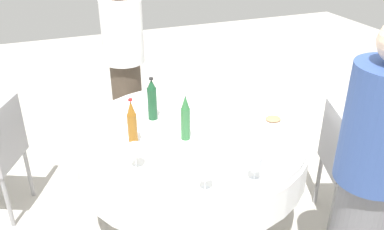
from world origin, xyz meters
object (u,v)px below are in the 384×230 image
(dining_table, at_px, (192,149))
(bottle_green_right, at_px, (185,118))
(plate_rear, at_px, (273,121))
(wine_glass_far, at_px, (255,163))
(bottle_amber_near, at_px, (132,124))
(bottle_dark_green_left, at_px, (152,100))
(wine_glass_inner, at_px, (205,173))
(wine_glass_south, at_px, (135,151))
(chair_inner, at_px, (345,158))
(person_near, at_px, (369,181))
(plate_outer, at_px, (215,125))
(person_right, at_px, (125,63))

(dining_table, height_order, bottle_green_right, bottle_green_right)
(plate_rear, bearing_deg, wine_glass_far, 50.75)
(bottle_amber_near, bearing_deg, wine_glass_far, 130.90)
(bottle_dark_green_left, distance_m, wine_glass_inner, 0.85)
(bottle_green_right, height_order, wine_glass_inner, bottle_green_right)
(bottle_amber_near, distance_m, wine_glass_south, 0.26)
(wine_glass_south, relative_size, wine_glass_far, 0.99)
(bottle_dark_green_left, distance_m, chair_inner, 1.36)
(bottle_green_right, bearing_deg, wine_glass_far, 109.55)
(bottle_dark_green_left, bearing_deg, person_near, 121.06)
(plate_outer, bearing_deg, bottle_dark_green_left, -35.25)
(wine_glass_inner, xyz_separation_m, plate_outer, (-0.32, -0.60, -0.10))
(wine_glass_far, distance_m, person_near, 0.54)
(wine_glass_inner, distance_m, person_near, 0.78)
(person_right, bearing_deg, bottle_dark_green_left, -99.93)
(wine_glass_south, distance_m, plate_rear, 1.01)
(bottle_green_right, bearing_deg, bottle_amber_near, -9.27)
(dining_table, bearing_deg, plate_outer, 176.18)
(bottle_green_right, height_order, bottle_dark_green_left, bottle_green_right)
(dining_table, distance_m, bottle_dark_green_left, 0.42)
(wine_glass_south, bearing_deg, chair_inner, 177.22)
(dining_table, distance_m, bottle_amber_near, 0.49)
(person_near, xyz_separation_m, chair_inner, (-0.44, -0.61, -0.34))
(dining_table, relative_size, wine_glass_far, 9.88)
(dining_table, bearing_deg, wine_glass_south, 33.52)
(dining_table, relative_size, person_right, 0.94)
(dining_table, height_order, person_right, person_right)
(wine_glass_far, xyz_separation_m, wine_glass_inner, (0.27, -0.02, -0.00))
(bottle_dark_green_left, xyz_separation_m, person_right, (-0.01, -0.88, -0.04))
(wine_glass_far, height_order, person_near, person_near)
(chair_inner, bearing_deg, bottle_green_right, -84.08)
(wine_glass_south, relative_size, wine_glass_inner, 1.00)
(person_near, bearing_deg, plate_rear, -119.35)
(wine_glass_inner, height_order, plate_outer, wine_glass_inner)
(dining_table, relative_size, person_near, 0.91)
(bottle_green_right, distance_m, wine_glass_far, 0.57)
(bottle_green_right, relative_size, bottle_dark_green_left, 1.03)
(dining_table, bearing_deg, chair_inner, 159.59)
(plate_rear, bearing_deg, person_near, 89.48)
(dining_table, bearing_deg, person_right, -80.47)
(plate_outer, distance_m, person_near, 1.04)
(bottle_dark_green_left, xyz_separation_m, wine_glass_south, (0.25, 0.53, -0.03))
(bottle_green_right, distance_m, wine_glass_south, 0.42)
(dining_table, height_order, wine_glass_far, wine_glass_far)
(bottle_dark_green_left, relative_size, wine_glass_inner, 2.00)
(plate_outer, xyz_separation_m, plate_rear, (-0.38, 0.09, 0.00))
(wine_glass_inner, xyz_separation_m, person_near, (-0.69, 0.36, 0.02))
(bottle_dark_green_left, bearing_deg, bottle_green_right, 109.53)
(wine_glass_south, height_order, person_near, person_near)
(bottle_green_right, height_order, person_right, person_right)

